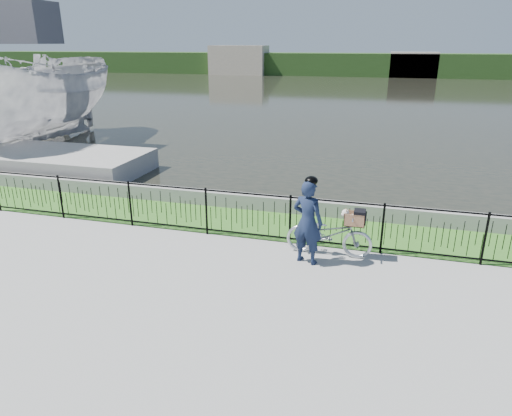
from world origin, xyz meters
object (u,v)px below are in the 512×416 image
(cyclist, at_px, (308,221))
(boat_near, at_px, (37,97))
(dock, at_px, (14,158))
(bicycle_rig, at_px, (330,233))

(cyclist, height_order, boat_near, boat_near)
(dock, height_order, bicycle_rig, bicycle_rig)
(cyclist, bearing_deg, boat_near, 148.12)
(boat_near, bearing_deg, dock, -66.67)
(bicycle_rig, bearing_deg, cyclist, -130.82)
(bicycle_rig, distance_m, boat_near, 15.46)
(dock, relative_size, cyclist, 5.43)
(bicycle_rig, xyz_separation_m, cyclist, (-0.41, -0.47, 0.42))
(bicycle_rig, relative_size, boat_near, 0.17)
(boat_near, bearing_deg, bicycle_rig, -29.58)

